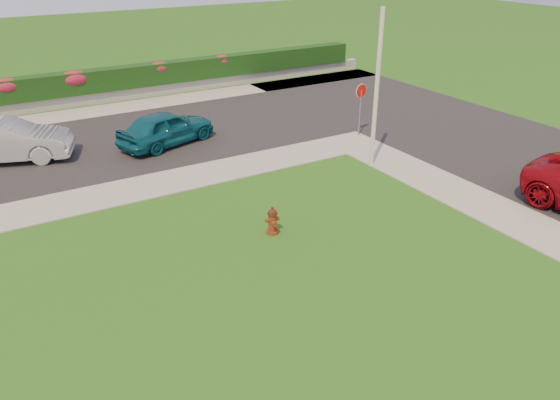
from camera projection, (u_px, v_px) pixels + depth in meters
ground at (348, 310)px, 12.49m from camera, size 120.00×120.00×0.00m
street_right at (534, 158)px, 21.11m from camera, size 8.00×32.00×0.04m
street_far at (24, 158)px, 21.02m from camera, size 26.00×8.00×0.04m
sidewalk_far at (13, 216)px, 16.69m from camera, size 24.00×2.00×0.04m
curb_corner at (352, 142)px, 22.68m from camera, size 2.00×2.00×0.04m
sidewalk_beyond at (97, 111)px, 26.74m from camera, size 34.00×2.00×0.04m
retaining_wall at (89, 99)px, 27.78m from camera, size 34.00×0.40×0.60m
hedge at (86, 82)px, 27.49m from camera, size 32.00×0.90×1.10m
fire_hydrant at (273, 221)px, 15.57m from camera, size 0.43×0.41×0.83m
sedan_teal at (166, 128)px, 22.11m from camera, size 4.42×2.89×1.40m
sedan_silver at (4, 141)px, 20.42m from camera, size 5.13×3.20×1.59m
utility_pole at (377, 91)px, 19.20m from camera, size 0.16×0.16×5.65m
stop_sign at (361, 98)px, 22.81m from camera, size 0.62×0.09×2.27m
flower_clump_c at (6, 86)px, 25.61m from camera, size 1.40×0.90×0.70m
flower_clump_d at (75, 78)px, 27.07m from camera, size 1.51×0.97×0.75m
flower_clump_e at (159, 68)px, 29.06m from camera, size 1.22×0.78×0.61m
flower_clump_f at (222, 60)px, 30.75m from camera, size 1.15×0.74×0.58m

